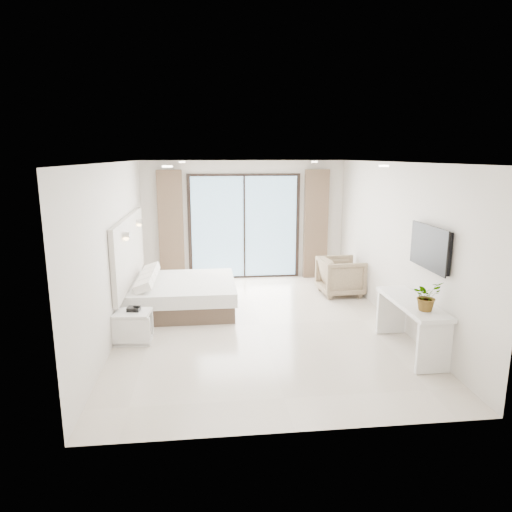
# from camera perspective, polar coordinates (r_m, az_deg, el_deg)

# --- Properties ---
(ground) EXTENTS (6.20, 6.20, 0.00)m
(ground) POSITION_cam_1_polar(r_m,az_deg,el_deg) (7.82, 0.50, -8.56)
(ground) COLOR beige
(ground) RESTS_ON ground
(room_shell) EXTENTS (4.62, 6.22, 2.72)m
(room_shell) POSITION_cam_1_polar(r_m,az_deg,el_deg) (8.19, -1.55, 3.87)
(room_shell) COLOR silver
(room_shell) RESTS_ON ground
(bed) EXTENTS (1.91, 1.82, 0.67)m
(bed) POSITION_cam_1_polar(r_m,az_deg,el_deg) (8.59, -9.29, -4.79)
(bed) COLOR brown
(bed) RESTS_ON ground
(nightstand) EXTENTS (0.57, 0.48, 0.48)m
(nightstand) POSITION_cam_1_polar(r_m,az_deg,el_deg) (7.29, -15.10, -8.56)
(nightstand) COLOR white
(nightstand) RESTS_ON ground
(phone) EXTENTS (0.21, 0.17, 0.06)m
(phone) POSITION_cam_1_polar(r_m,az_deg,el_deg) (7.23, -15.05, -6.41)
(phone) COLOR black
(phone) RESTS_ON nightstand
(console_desk) EXTENTS (0.48, 1.55, 0.77)m
(console_desk) POSITION_cam_1_polar(r_m,az_deg,el_deg) (6.98, 18.85, -6.99)
(console_desk) COLOR white
(console_desk) RESTS_ON ground
(plant) EXTENTS (0.48, 0.50, 0.32)m
(plant) POSITION_cam_1_polar(r_m,az_deg,el_deg) (6.53, 20.53, -5.06)
(plant) COLOR #33662D
(plant) RESTS_ON console_desk
(armchair) EXTENTS (0.81, 0.86, 0.84)m
(armchair) POSITION_cam_1_polar(r_m,az_deg,el_deg) (9.50, 10.54, -2.28)
(armchair) COLOR #9A8365
(armchair) RESTS_ON ground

